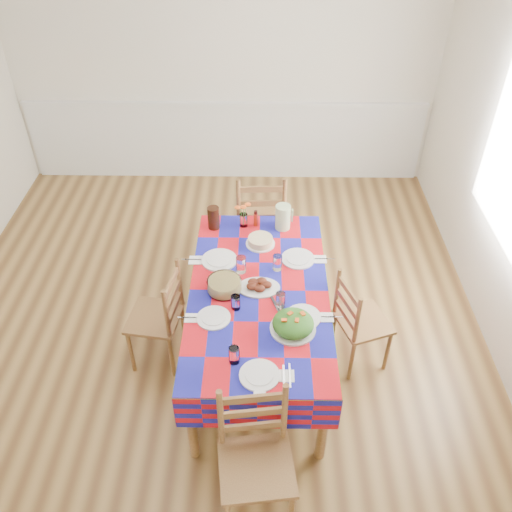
{
  "coord_description": "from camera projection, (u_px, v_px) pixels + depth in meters",
  "views": [
    {
      "loc": [
        0.42,
        -3.08,
        3.33
      ],
      "look_at": [
        0.38,
        -0.17,
        0.94
      ],
      "focal_mm": 38.0,
      "sensor_mm": 36.0,
      "label": 1
    }
  ],
  "objects": [
    {
      "name": "chair_right",
      "position": [
        359.0,
        323.0,
        4.0
      ],
      "size": [
        0.46,
        0.47,
        0.84
      ],
      "rotation": [
        0.0,
        0.0,
        1.92
      ],
      "color": "brown",
      "rests_on": "room"
    },
    {
      "name": "green_pitcher",
      "position": [
        283.0,
        217.0,
        4.34
      ],
      "size": [
        0.12,
        0.12,
        0.21
      ],
      "primitive_type": "cylinder",
      "color": "#BAD597",
      "rests_on": "dining_table"
    },
    {
      "name": "setting_near_head",
      "position": [
        251.0,
        368.0,
        3.26
      ],
      "size": [
        0.4,
        0.27,
        0.12
      ],
      "color": "silver",
      "rests_on": "dining_table"
    },
    {
      "name": "setting_left_near",
      "position": [
        221.0,
        312.0,
        3.62
      ],
      "size": [
        0.42,
        0.25,
        0.11
      ],
      "rotation": [
        0.0,
        0.0,
        1.57
      ],
      "color": "silver",
      "rests_on": "dining_table"
    },
    {
      "name": "wainscot",
      "position": [
        226.0,
        138.0,
        6.11
      ],
      "size": [
        4.41,
        0.06,
        0.92
      ],
      "color": "silver",
      "rests_on": "room"
    },
    {
      "name": "setting_left_far",
      "position": [
        226.0,
        262.0,
        4.03
      ],
      "size": [
        0.49,
        0.29,
        0.13
      ],
      "rotation": [
        0.0,
        0.0,
        1.57
      ],
      "color": "silver",
      "rests_on": "dining_table"
    },
    {
      "name": "salad_platter",
      "position": [
        293.0,
        324.0,
        3.5
      ],
      "size": [
        0.3,
        0.3,
        0.13
      ],
      "color": "silver",
      "rests_on": "dining_table"
    },
    {
      "name": "chair_left",
      "position": [
        160.0,
        318.0,
        4.01
      ],
      "size": [
        0.42,
        0.44,
        0.88
      ],
      "rotation": [
        0.0,
        0.0,
        -1.72
      ],
      "color": "brown",
      "rests_on": "room"
    },
    {
      "name": "chair_near",
      "position": [
        256.0,
        460.0,
        3.09
      ],
      "size": [
        0.47,
        0.45,
        0.95
      ],
      "rotation": [
        0.0,
        0.0,
        0.13
      ],
      "color": "brown",
      "rests_on": "room"
    },
    {
      "name": "name_card",
      "position": [
        260.0,
        393.0,
        3.13
      ],
      "size": [
        0.07,
        0.02,
        0.02
      ],
      "primitive_type": "cube",
      "color": "silver",
      "rests_on": "dining_table"
    },
    {
      "name": "tea_pitcher",
      "position": [
        214.0,
        218.0,
        4.35
      ],
      "size": [
        0.1,
        0.1,
        0.19
      ],
      "primitive_type": "cylinder",
      "color": "black",
      "rests_on": "dining_table"
    },
    {
      "name": "meat_platter",
      "position": [
        259.0,
        286.0,
        3.83
      ],
      "size": [
        0.3,
        0.22,
        0.06
      ],
      "color": "silver",
      "rests_on": "dining_table"
    },
    {
      "name": "pasta_bowl",
      "position": [
        224.0,
        285.0,
        3.8
      ],
      "size": [
        0.24,
        0.24,
        0.09
      ],
      "color": "white",
      "rests_on": "dining_table"
    },
    {
      "name": "setting_right_near",
      "position": [
        296.0,
        310.0,
        3.63
      ],
      "size": [
        0.45,
        0.26,
        0.12
      ],
      "rotation": [
        0.0,
        0.0,
        -1.57
      ],
      "color": "silver",
      "rests_on": "dining_table"
    },
    {
      "name": "cake",
      "position": [
        260.0,
        241.0,
        4.22
      ],
      "size": [
        0.23,
        0.23,
        0.06
      ],
      "color": "silver",
      "rests_on": "dining_table"
    },
    {
      "name": "flower_vase",
      "position": [
        243.0,
        217.0,
        4.37
      ],
      "size": [
        0.13,
        0.11,
        0.21
      ],
      "color": "white",
      "rests_on": "dining_table"
    },
    {
      "name": "chair_far",
      "position": [
        260.0,
        220.0,
        4.85
      ],
      "size": [
        0.47,
        0.45,
        1.02
      ],
      "rotation": [
        0.0,
        0.0,
        3.19
      ],
      "color": "brown",
      "rests_on": "room"
    },
    {
      "name": "room",
      "position": [
        200.0,
        193.0,
        3.64
      ],
      "size": [
        4.58,
        5.08,
        2.78
      ],
      "color": "brown",
      "rests_on": "ground"
    },
    {
      "name": "hot_sauce",
      "position": [
        256.0,
        218.0,
        4.39
      ],
      "size": [
        0.03,
        0.03,
        0.14
      ],
      "primitive_type": "cylinder",
      "color": "#B92A0E",
      "rests_on": "dining_table"
    },
    {
      "name": "dining_table",
      "position": [
        259.0,
        298.0,
        3.87
      ],
      "size": [
        0.99,
        1.84,
        0.72
      ],
      "color": "brown",
      "rests_on": "room"
    },
    {
      "name": "setting_right_far",
      "position": [
        291.0,
        260.0,
        4.04
      ],
      "size": [
        0.47,
        0.27,
        0.12
      ],
      "rotation": [
        0.0,
        0.0,
        -1.57
      ],
      "color": "silver",
      "rests_on": "dining_table"
    },
    {
      "name": "serving_utensils",
      "position": [
        277.0,
        301.0,
        3.73
      ],
      "size": [
        0.13,
        0.29,
        0.01
      ],
      "color": "black",
      "rests_on": "dining_table"
    }
  ]
}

